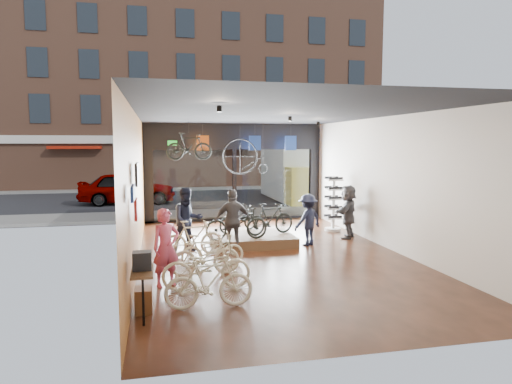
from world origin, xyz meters
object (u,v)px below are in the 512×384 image
object	(u,v)px
floor_bike_5	(194,238)
customer_3	(308,220)
hung_bike	(189,147)
floor_bike_1	(209,282)
floor_bike_2	(207,267)
display_platform	(252,240)
customer_2	(233,221)
floor_bike_4	(213,250)
penny_farthing	(247,158)
sunglasses_rack	(333,204)
box_truck	(297,175)
display_bike_right	(238,218)
floor_bike_3	(205,255)
customer_1	(187,220)
display_bike_left	(237,223)
customer_0	(166,247)
customer_5	(348,212)
display_bike_mid	(270,219)
street_car	(127,188)

from	to	relation	value
floor_bike_5	customer_3	size ratio (longest dim) A/B	1.06
customer_3	hung_bike	size ratio (longest dim) A/B	0.97
floor_bike_1	floor_bike_2	size ratio (longest dim) A/B	0.89
display_platform	customer_2	world-z (taller)	customer_2
floor_bike_2	floor_bike_5	world-z (taller)	floor_bike_5
floor_bike_4	display_platform	world-z (taller)	floor_bike_4
penny_farthing	sunglasses_rack	bearing A→B (deg)	-38.11
box_truck	display_bike_right	bearing A→B (deg)	-117.81
floor_bike_2	hung_bike	distance (m)	7.17
floor_bike_3	customer_1	xyz separation A→B (m)	(-0.24, 2.43, 0.42)
box_truck	hung_bike	xyz separation A→B (m)	(-6.07, -6.80, 1.55)
floor_bike_1	sunglasses_rack	xyz separation A→B (m)	(5.06, 6.60, 0.46)
box_truck	floor_bike_4	bearing A→B (deg)	-116.56
display_bike_left	customer_1	distance (m)	1.38
display_platform	display_bike_right	size ratio (longest dim) A/B	1.55
display_platform	customer_0	distance (m)	4.44
box_truck	floor_bike_3	bearing A→B (deg)	-116.06
customer_5	customer_1	bearing A→B (deg)	-44.64
floor_bike_4	display_bike_right	size ratio (longest dim) A/B	1.00
penny_farthing	hung_bike	xyz separation A→B (m)	(-2.21, -0.80, 0.43)
floor_bike_3	display_bike_right	world-z (taller)	display_bike_right
display_bike_mid	floor_bike_3	bearing A→B (deg)	125.97
display_bike_mid	customer_3	xyz separation A→B (m)	(1.07, -0.36, -0.01)
display_platform	customer_3	size ratio (longest dim) A/B	1.56
customer_2	floor_bike_2	bearing A→B (deg)	68.28
floor_bike_4	hung_bike	distance (m)	5.56
floor_bike_1	display_bike_mid	distance (m)	5.54
box_truck	display_bike_right	world-z (taller)	box_truck
hung_bike	customer_2	bearing A→B (deg)	-169.49
floor_bike_5	customer_0	size ratio (longest dim) A/B	0.98
floor_bike_2	customer_1	bearing A→B (deg)	3.45
floor_bike_5	display_platform	distance (m)	2.14
customer_2	sunglasses_rack	distance (m)	4.56
box_truck	customer_1	size ratio (longest dim) A/B	3.87
floor_bike_5	sunglasses_rack	world-z (taller)	sunglasses_rack
floor_bike_1	floor_bike_3	bearing A→B (deg)	-5.13
floor_bike_1	customer_5	size ratio (longest dim) A/B	0.96
floor_bike_3	customer_5	size ratio (longest dim) A/B	0.94
floor_bike_4	display_bike_right	bearing A→B (deg)	-25.34
display_bike_mid	penny_farthing	bearing A→B (deg)	-16.65
customer_0	hung_bike	bearing A→B (deg)	58.98
floor_bike_4	display_bike_mid	distance (m)	2.89
street_car	display_bike_mid	distance (m)	11.69
floor_bike_4	customer_5	distance (m)	5.30
hung_bike	display_bike_mid	bearing A→B (deg)	-146.87
floor_bike_2	sunglasses_rack	size ratio (longest dim) A/B	0.96
floor_bike_3	customer_2	distance (m)	2.41
floor_bike_1	customer_2	size ratio (longest dim) A/B	0.92
display_platform	sunglasses_rack	bearing A→B (deg)	25.81
street_car	floor_bike_5	world-z (taller)	street_car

